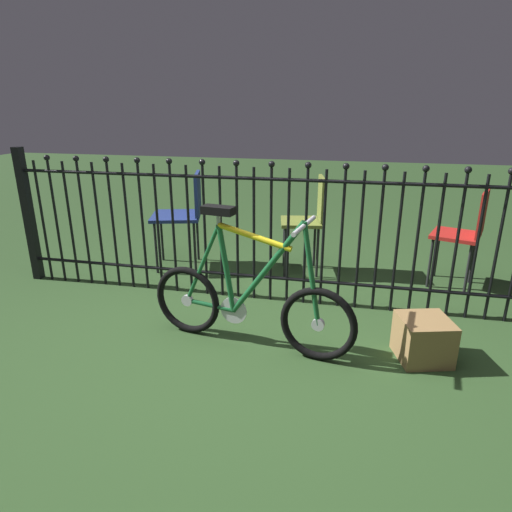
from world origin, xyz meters
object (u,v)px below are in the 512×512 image
(chair_olive, at_px, (310,215))
(chair_red, at_px, (466,229))
(bicycle, at_px, (249,301))
(display_crate, at_px, (423,339))
(chair_navy, at_px, (185,210))

(chair_olive, relative_size, chair_red, 1.06)
(bicycle, height_order, chair_red, bicycle)
(bicycle, distance_m, display_crate, 1.09)
(chair_navy, distance_m, chair_red, 2.45)
(chair_olive, height_order, chair_red, chair_olive)
(chair_olive, distance_m, chair_navy, 1.15)
(chair_navy, height_order, display_crate, chair_navy)
(bicycle, height_order, chair_navy, bicycle)
(chair_olive, relative_size, display_crate, 2.99)
(chair_olive, height_order, display_crate, chair_olive)
(chair_navy, bearing_deg, chair_olive, 5.25)
(chair_olive, distance_m, chair_red, 1.30)
(bicycle, distance_m, chair_navy, 1.62)
(bicycle, distance_m, chair_olive, 1.45)
(bicycle, xyz_separation_m, display_crate, (1.07, 0.07, -0.18))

